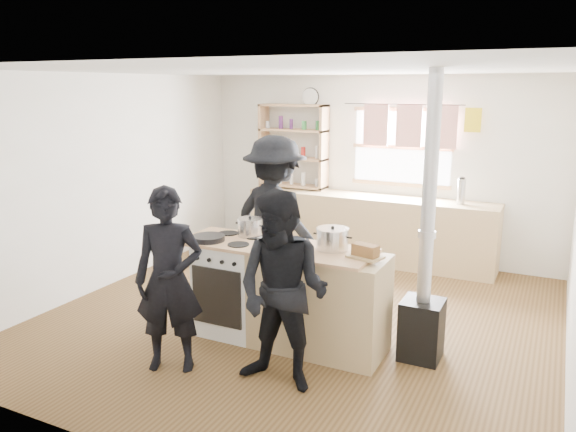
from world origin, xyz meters
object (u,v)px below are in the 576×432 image
(thermos, at_px, (461,192))
(cooking_island, at_px, (289,295))
(person_near_right, at_px, (283,292))
(roast_tray, at_px, (281,242))
(stockpot_stove, at_px, (250,227))
(stockpot_counter, at_px, (332,239))
(skillet_greens, at_px, (208,238))
(flue_heater, at_px, (424,289))
(person_far, at_px, (275,220))
(person_near_left, at_px, (169,280))
(bread_board, at_px, (365,252))

(thermos, relative_size, cooking_island, 0.16)
(person_near_right, bearing_deg, roast_tray, 118.53)
(stockpot_stove, relative_size, stockpot_counter, 0.84)
(cooking_island, xyz_separation_m, person_near_right, (0.30, -0.73, 0.33))
(cooking_island, xyz_separation_m, skillet_greens, (-0.77, -0.15, 0.49))
(flue_heater, bearing_deg, stockpot_counter, -170.85)
(cooking_island, distance_m, flue_heater, 1.22)
(skillet_greens, distance_m, stockpot_stove, 0.43)
(stockpot_stove, relative_size, person_far, 0.13)
(stockpot_counter, relative_size, flue_heater, 0.12)
(roast_tray, distance_m, stockpot_counter, 0.48)
(roast_tray, bearing_deg, stockpot_stove, 156.72)
(stockpot_counter, height_order, person_near_left, person_near_left)
(cooking_island, bearing_deg, bread_board, -1.44)
(stockpot_counter, relative_size, person_far, 0.16)
(thermos, distance_m, skillet_greens, 3.45)
(cooking_island, bearing_deg, person_near_left, -127.77)
(cooking_island, distance_m, person_near_left, 1.15)
(stockpot_stove, xyz_separation_m, person_far, (-0.11, 0.74, -0.10))
(stockpot_counter, relative_size, bread_board, 0.91)
(thermos, distance_m, roast_tray, 3.00)
(person_near_right, xyz_separation_m, person_far, (-0.92, 1.65, 0.12))
(stockpot_counter, relative_size, person_near_left, 0.19)
(roast_tray, bearing_deg, bread_board, -0.56)
(person_near_left, relative_size, person_far, 0.85)
(bread_board, height_order, person_far, person_far)
(skillet_greens, relative_size, flue_heater, 0.16)
(stockpot_stove, relative_size, person_near_left, 0.16)
(cooking_island, distance_m, roast_tray, 0.51)
(cooking_island, bearing_deg, flue_heater, 10.74)
(stockpot_stove, relative_size, bread_board, 0.77)
(person_near_left, distance_m, person_far, 1.80)
(stockpot_counter, bearing_deg, bread_board, -18.29)
(stockpot_stove, xyz_separation_m, bread_board, (1.23, -0.19, -0.04))
(cooking_island, height_order, person_near_right, person_near_right)
(stockpot_counter, xyz_separation_m, flue_heater, (0.80, 0.13, -0.38))
(flue_heater, relative_size, person_far, 1.36)
(flue_heater, xyz_separation_m, person_near_right, (-0.88, -0.96, 0.15))
(cooking_island, distance_m, skillet_greens, 0.93)
(cooking_island, height_order, person_far, person_far)
(stockpot_stove, distance_m, bread_board, 1.25)
(bread_board, bearing_deg, stockpot_stove, 171.16)
(flue_heater, height_order, person_near_left, flue_heater)
(roast_tray, bearing_deg, flue_heater, 10.56)
(stockpot_stove, xyz_separation_m, person_near_right, (0.81, -0.91, -0.22))
(thermos, height_order, person_near_right, person_near_right)
(cooking_island, distance_m, person_far, 1.19)
(stockpot_counter, distance_m, bread_board, 0.37)
(person_near_left, height_order, person_far, person_far)
(person_near_right, bearing_deg, stockpot_stove, 132.48)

